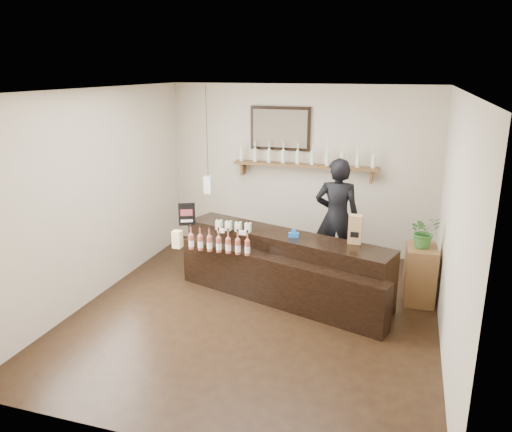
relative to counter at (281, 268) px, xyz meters
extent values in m
plane|color=black|center=(-0.18, -0.59, -0.40)|extent=(5.00, 5.00, 0.00)
plane|color=beige|center=(-0.18, 1.91, 1.00)|extent=(4.50, 0.00, 4.50)
plane|color=beige|center=(-0.18, -3.09, 1.00)|extent=(4.50, 0.00, 4.50)
plane|color=beige|center=(-2.43, -0.59, 1.00)|extent=(0.00, 5.00, 5.00)
plane|color=beige|center=(2.07, -0.59, 1.00)|extent=(0.00, 5.00, 5.00)
plane|color=white|center=(-0.18, -0.59, 2.40)|extent=(5.00, 5.00, 0.00)
cube|color=brown|center=(-0.08, 1.78, 1.10)|extent=(2.40, 0.25, 0.04)
cube|color=brown|center=(-1.16, 1.81, 0.98)|extent=(0.04, 0.20, 0.20)
cube|color=brown|center=(1.00, 1.81, 0.98)|extent=(0.04, 0.20, 0.20)
cube|color=black|center=(-0.53, 1.88, 1.68)|extent=(1.02, 0.04, 0.72)
cube|color=#41382A|center=(-0.53, 1.86, 1.68)|extent=(0.92, 0.01, 0.62)
cube|color=white|center=(-1.48, 1.01, 0.85)|extent=(0.12, 0.12, 0.28)
cylinder|color=black|center=(-1.48, 1.01, 1.69)|extent=(0.01, 0.01, 1.41)
cylinder|color=silver|center=(-1.18, 1.78, 1.22)|extent=(0.07, 0.07, 0.20)
cone|color=silver|center=(-1.18, 1.78, 1.35)|extent=(0.07, 0.07, 0.05)
cylinder|color=silver|center=(-1.18, 1.78, 1.41)|extent=(0.02, 0.02, 0.07)
cylinder|color=gold|center=(-1.18, 1.78, 1.45)|extent=(0.03, 0.03, 0.02)
cylinder|color=white|center=(-1.18, 1.78, 1.20)|extent=(0.07, 0.07, 0.09)
cylinder|color=silver|center=(-0.93, 1.78, 1.22)|extent=(0.07, 0.07, 0.20)
cone|color=silver|center=(-0.93, 1.78, 1.35)|extent=(0.07, 0.07, 0.05)
cylinder|color=silver|center=(-0.93, 1.78, 1.41)|extent=(0.02, 0.02, 0.07)
cylinder|color=gold|center=(-0.93, 1.78, 1.45)|extent=(0.03, 0.03, 0.02)
cylinder|color=white|center=(-0.93, 1.78, 1.20)|extent=(0.07, 0.07, 0.09)
cylinder|color=silver|center=(-0.69, 1.78, 1.22)|extent=(0.07, 0.07, 0.20)
cone|color=silver|center=(-0.69, 1.78, 1.35)|extent=(0.07, 0.07, 0.05)
cylinder|color=silver|center=(-0.69, 1.78, 1.41)|extent=(0.02, 0.02, 0.07)
cylinder|color=gold|center=(-0.69, 1.78, 1.45)|extent=(0.03, 0.03, 0.02)
cylinder|color=white|center=(-0.69, 1.78, 1.20)|extent=(0.07, 0.07, 0.09)
cylinder|color=silver|center=(-0.45, 1.78, 1.22)|extent=(0.07, 0.07, 0.20)
cone|color=silver|center=(-0.45, 1.78, 1.35)|extent=(0.07, 0.07, 0.05)
cylinder|color=silver|center=(-0.45, 1.78, 1.41)|extent=(0.02, 0.02, 0.07)
cylinder|color=gold|center=(-0.45, 1.78, 1.45)|extent=(0.03, 0.03, 0.02)
cylinder|color=white|center=(-0.45, 1.78, 1.20)|extent=(0.07, 0.07, 0.09)
cylinder|color=silver|center=(-0.20, 1.78, 1.22)|extent=(0.07, 0.07, 0.20)
cone|color=silver|center=(-0.20, 1.78, 1.35)|extent=(0.07, 0.07, 0.05)
cylinder|color=silver|center=(-0.20, 1.78, 1.41)|extent=(0.02, 0.02, 0.07)
cylinder|color=gold|center=(-0.20, 1.78, 1.45)|extent=(0.03, 0.03, 0.02)
cylinder|color=white|center=(-0.20, 1.78, 1.20)|extent=(0.07, 0.07, 0.09)
cylinder|color=silver|center=(0.04, 1.78, 1.22)|extent=(0.07, 0.07, 0.20)
cone|color=silver|center=(0.04, 1.78, 1.35)|extent=(0.07, 0.07, 0.05)
cylinder|color=silver|center=(0.04, 1.78, 1.41)|extent=(0.02, 0.02, 0.07)
cylinder|color=gold|center=(0.04, 1.78, 1.45)|extent=(0.03, 0.03, 0.02)
cylinder|color=white|center=(0.04, 1.78, 1.20)|extent=(0.07, 0.07, 0.09)
cylinder|color=silver|center=(0.29, 1.78, 1.22)|extent=(0.07, 0.07, 0.20)
cone|color=silver|center=(0.29, 1.78, 1.35)|extent=(0.07, 0.07, 0.05)
cylinder|color=silver|center=(0.29, 1.78, 1.41)|extent=(0.02, 0.02, 0.07)
cylinder|color=gold|center=(0.29, 1.78, 1.45)|extent=(0.03, 0.03, 0.02)
cylinder|color=white|center=(0.29, 1.78, 1.20)|extent=(0.07, 0.07, 0.09)
cylinder|color=silver|center=(0.53, 1.78, 1.22)|extent=(0.07, 0.07, 0.20)
cone|color=silver|center=(0.53, 1.78, 1.35)|extent=(0.07, 0.07, 0.05)
cylinder|color=silver|center=(0.53, 1.78, 1.41)|extent=(0.02, 0.02, 0.07)
cylinder|color=gold|center=(0.53, 1.78, 1.45)|extent=(0.03, 0.03, 0.02)
cylinder|color=white|center=(0.53, 1.78, 1.20)|extent=(0.07, 0.07, 0.09)
cylinder|color=silver|center=(0.78, 1.78, 1.22)|extent=(0.07, 0.07, 0.20)
cone|color=silver|center=(0.78, 1.78, 1.35)|extent=(0.07, 0.07, 0.05)
cylinder|color=silver|center=(0.78, 1.78, 1.41)|extent=(0.02, 0.02, 0.07)
cylinder|color=gold|center=(0.78, 1.78, 1.45)|extent=(0.03, 0.03, 0.02)
cylinder|color=white|center=(0.78, 1.78, 1.20)|extent=(0.07, 0.07, 0.09)
cylinder|color=silver|center=(1.02, 1.78, 1.22)|extent=(0.07, 0.07, 0.20)
cone|color=silver|center=(1.02, 1.78, 1.35)|extent=(0.07, 0.07, 0.05)
cylinder|color=silver|center=(1.02, 1.78, 1.41)|extent=(0.02, 0.02, 0.07)
cylinder|color=gold|center=(1.02, 1.78, 1.45)|extent=(0.03, 0.03, 0.02)
cylinder|color=white|center=(1.02, 1.78, 1.20)|extent=(0.07, 0.07, 0.09)
cube|color=black|center=(0.01, 0.11, 0.02)|extent=(3.09, 1.44, 0.86)
cube|color=black|center=(0.01, -0.29, -0.08)|extent=(3.00, 1.18, 0.65)
cube|color=white|center=(-0.85, -0.08, 0.48)|extent=(0.10, 0.04, 0.05)
cube|color=white|center=(-0.53, -0.08, 0.48)|extent=(0.10, 0.04, 0.05)
cube|color=#FADB99|center=(-1.41, -0.29, 0.31)|extent=(0.12, 0.12, 0.12)
cube|color=#FADB99|center=(-1.41, -0.29, 0.43)|extent=(0.12, 0.12, 0.12)
cube|color=silver|center=(-0.94, 0.07, 0.51)|extent=(0.08, 0.08, 0.13)
cube|color=#FBC8C3|center=(-0.94, 0.03, 0.51)|extent=(0.07, 0.00, 0.06)
cylinder|color=black|center=(-0.94, 0.07, 0.58)|extent=(0.02, 0.02, 0.03)
cube|color=silver|center=(-0.79, 0.07, 0.51)|extent=(0.08, 0.08, 0.13)
cube|color=#FBC8C3|center=(-0.79, 0.03, 0.51)|extent=(0.07, 0.00, 0.06)
cylinder|color=black|center=(-0.79, 0.07, 0.58)|extent=(0.02, 0.02, 0.03)
cube|color=silver|center=(-0.65, 0.07, 0.51)|extent=(0.08, 0.08, 0.13)
cube|color=#FBC8C3|center=(-0.65, 0.03, 0.51)|extent=(0.07, 0.00, 0.06)
cylinder|color=black|center=(-0.65, 0.07, 0.58)|extent=(0.02, 0.02, 0.03)
cube|color=silver|center=(-0.50, 0.07, 0.51)|extent=(0.08, 0.08, 0.13)
cube|color=#FBC8C3|center=(-0.50, 0.03, 0.51)|extent=(0.07, 0.00, 0.06)
cylinder|color=black|center=(-0.50, 0.07, 0.58)|extent=(0.02, 0.02, 0.03)
cylinder|color=#A34A37|center=(-1.21, -0.29, 0.35)|extent=(0.07, 0.07, 0.20)
cone|color=#A34A37|center=(-1.21, -0.29, 0.47)|extent=(0.07, 0.07, 0.05)
cylinder|color=#A34A37|center=(-1.21, -0.29, 0.53)|extent=(0.02, 0.02, 0.07)
cylinder|color=black|center=(-1.21, -0.29, 0.58)|extent=(0.03, 0.03, 0.02)
cylinder|color=white|center=(-1.21, -0.29, 0.33)|extent=(0.07, 0.07, 0.09)
cylinder|color=#A34A37|center=(-1.07, -0.29, 0.35)|extent=(0.07, 0.07, 0.20)
cone|color=#A34A37|center=(-1.07, -0.29, 0.47)|extent=(0.07, 0.07, 0.05)
cylinder|color=#A34A37|center=(-1.07, -0.29, 0.53)|extent=(0.02, 0.02, 0.07)
cylinder|color=black|center=(-1.07, -0.29, 0.58)|extent=(0.03, 0.03, 0.02)
cylinder|color=white|center=(-1.07, -0.29, 0.33)|extent=(0.07, 0.07, 0.09)
cylinder|color=#A34A37|center=(-0.94, -0.29, 0.35)|extent=(0.07, 0.07, 0.20)
cone|color=#A34A37|center=(-0.94, -0.29, 0.47)|extent=(0.07, 0.07, 0.05)
cylinder|color=#A34A37|center=(-0.94, -0.29, 0.53)|extent=(0.02, 0.02, 0.07)
cylinder|color=black|center=(-0.94, -0.29, 0.58)|extent=(0.03, 0.03, 0.02)
cylinder|color=white|center=(-0.94, -0.29, 0.33)|extent=(0.07, 0.07, 0.09)
cylinder|color=#A34A37|center=(-0.80, -0.29, 0.35)|extent=(0.07, 0.07, 0.20)
cone|color=#A34A37|center=(-0.80, -0.29, 0.47)|extent=(0.07, 0.07, 0.05)
cylinder|color=#A34A37|center=(-0.80, -0.29, 0.53)|extent=(0.02, 0.02, 0.07)
cylinder|color=black|center=(-0.80, -0.29, 0.58)|extent=(0.03, 0.03, 0.02)
cylinder|color=white|center=(-0.80, -0.29, 0.33)|extent=(0.07, 0.07, 0.09)
cylinder|color=#A34A37|center=(-0.67, -0.29, 0.35)|extent=(0.07, 0.07, 0.20)
cone|color=#A34A37|center=(-0.67, -0.29, 0.47)|extent=(0.07, 0.07, 0.05)
cylinder|color=#A34A37|center=(-0.67, -0.29, 0.53)|extent=(0.02, 0.02, 0.07)
cylinder|color=black|center=(-0.67, -0.29, 0.58)|extent=(0.03, 0.03, 0.02)
cylinder|color=white|center=(-0.67, -0.29, 0.33)|extent=(0.07, 0.07, 0.09)
cylinder|color=#A34A37|center=(-0.53, -0.29, 0.35)|extent=(0.07, 0.07, 0.20)
cone|color=#A34A37|center=(-0.53, -0.29, 0.47)|extent=(0.07, 0.07, 0.05)
cylinder|color=#A34A37|center=(-0.53, -0.29, 0.53)|extent=(0.02, 0.02, 0.07)
cylinder|color=black|center=(-0.53, -0.29, 0.58)|extent=(0.03, 0.03, 0.02)
cylinder|color=white|center=(-0.53, -0.29, 0.33)|extent=(0.07, 0.07, 0.09)
cylinder|color=#A34A37|center=(-0.40, -0.29, 0.35)|extent=(0.07, 0.07, 0.20)
cone|color=#A34A37|center=(-0.40, -0.29, 0.47)|extent=(0.07, 0.07, 0.05)
cylinder|color=#A34A37|center=(-0.40, -0.29, 0.53)|extent=(0.02, 0.02, 0.07)
cylinder|color=black|center=(-0.40, -0.29, 0.58)|extent=(0.03, 0.03, 0.02)
cylinder|color=white|center=(-0.40, -0.29, 0.33)|extent=(0.07, 0.07, 0.09)
cube|color=black|center=(-1.43, 0.08, 0.62)|extent=(0.22, 0.12, 0.33)
cube|color=brown|center=(-1.43, 0.07, 0.65)|extent=(0.16, 0.08, 0.10)
cube|color=white|center=(-1.43, 0.07, 0.52)|extent=(0.16, 0.08, 0.04)
cube|color=#A57D4F|center=(0.97, 0.03, 0.64)|extent=(0.17, 0.13, 0.38)
cube|color=black|center=(0.97, -0.04, 0.59)|extent=(0.11, 0.00, 0.08)
cube|color=blue|center=(0.16, 0.02, 0.48)|extent=(0.14, 0.07, 0.06)
cylinder|color=blue|center=(0.16, 0.02, 0.53)|extent=(0.08, 0.04, 0.07)
cube|color=brown|center=(1.82, 0.36, -0.01)|extent=(0.42, 0.56, 0.78)
imported|color=#346D2B|center=(1.82, 0.36, 0.59)|extent=(0.50, 0.48, 0.43)
imported|color=black|center=(0.60, 0.96, 0.61)|extent=(0.77, 0.53, 2.04)
camera|label=1|loc=(1.55, -6.19, 2.64)|focal=35.00mm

